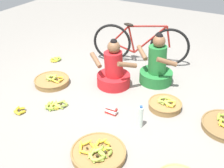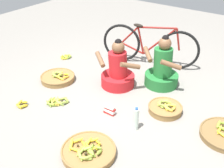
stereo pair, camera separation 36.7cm
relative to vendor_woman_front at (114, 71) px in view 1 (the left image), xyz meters
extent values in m
plane|color=gray|center=(0.25, -0.30, -0.25)|extent=(10.00, 10.00, 0.00)
cylinder|color=red|center=(0.00, 0.00, -0.16)|extent=(0.52, 0.52, 0.18)
cylinder|color=red|center=(0.00, 0.00, 0.12)|extent=(0.35, 0.33, 0.40)
sphere|color=brown|center=(0.00, 0.00, 0.40)|extent=(0.19, 0.19, 0.19)
sphere|color=black|center=(0.00, 0.00, 0.48)|extent=(0.10, 0.10, 0.10)
cylinder|color=brown|center=(-0.22, -0.15, 0.20)|extent=(0.29, 0.23, 0.16)
cylinder|color=brown|center=(0.26, -0.06, 0.20)|extent=(0.24, 0.29, 0.16)
cylinder|color=#237233|center=(0.54, 0.42, -0.16)|extent=(0.52, 0.52, 0.18)
cylinder|color=#237233|center=(0.54, 0.42, 0.15)|extent=(0.38, 0.37, 0.44)
sphere|color=brown|center=(0.54, 0.42, 0.45)|extent=(0.19, 0.19, 0.19)
sphere|color=black|center=(0.54, 0.42, 0.52)|extent=(0.10, 0.10, 0.10)
cylinder|color=brown|center=(0.30, 0.36, 0.23)|extent=(0.27, 0.26, 0.16)
cylinder|color=brown|center=(0.74, 0.24, 0.23)|extent=(0.30, 0.21, 0.16)
torus|color=black|center=(-0.46, 0.78, 0.10)|extent=(0.67, 0.24, 0.68)
torus|color=black|center=(0.51, 1.08, 0.10)|extent=(0.67, 0.24, 0.68)
cylinder|color=maroon|center=(0.18, 0.98, 0.21)|extent=(0.54, 0.19, 0.55)
cylinder|color=maroon|center=(-0.13, 0.88, 0.18)|extent=(0.15, 0.07, 0.49)
cylinder|color=maroon|center=(0.13, 0.96, 0.45)|extent=(0.63, 0.22, 0.08)
cylinder|color=maroon|center=(-0.27, 0.84, 0.02)|extent=(0.41, 0.15, 0.18)
cylinder|color=maroon|center=(-0.32, 0.82, 0.26)|extent=(0.31, 0.12, 0.35)
cylinder|color=maroon|center=(0.48, 1.07, 0.28)|extent=(0.12, 0.06, 0.38)
ellipsoid|color=black|center=(-0.18, 0.86, 0.45)|extent=(0.18, 0.08, 0.05)
ellipsoid|color=#8CAD38|center=(1.62, -0.16, -0.15)|extent=(0.04, 0.13, 0.07)
ellipsoid|color=#8CAD38|center=(1.69, -0.21, -0.15)|extent=(0.14, 0.06, 0.07)
sphere|color=#382D19|center=(1.68, -0.16, -0.15)|extent=(0.03, 0.03, 0.03)
ellipsoid|color=yellow|center=(1.66, -0.25, -0.16)|extent=(0.04, 0.16, 0.06)
ellipsoid|color=yellow|center=(1.71, -0.32, -0.16)|extent=(0.16, 0.07, 0.06)
cylinder|color=olive|center=(0.92, -0.19, -0.20)|extent=(0.45, 0.45, 0.08)
torus|color=olive|center=(0.92, -0.19, -0.16)|extent=(0.46, 0.46, 0.02)
ellipsoid|color=yellow|center=(1.04, -0.20, -0.13)|extent=(0.05, 0.13, 0.07)
ellipsoid|color=yellow|center=(0.99, -0.15, -0.13)|extent=(0.13, 0.05, 0.07)
ellipsoid|color=yellow|center=(0.95, -0.17, -0.14)|extent=(0.11, 0.12, 0.06)
ellipsoid|color=yellow|center=(0.95, -0.24, -0.13)|extent=(0.11, 0.12, 0.08)
ellipsoid|color=yellow|center=(1.00, -0.26, -0.13)|extent=(0.13, 0.06, 0.07)
sphere|color=#382D19|center=(0.99, -0.21, -0.13)|extent=(0.03, 0.03, 0.03)
ellipsoid|color=#9EB747|center=(0.95, -0.20, -0.13)|extent=(0.07, 0.14, 0.06)
ellipsoid|color=#9EB747|center=(0.92, -0.13, -0.13)|extent=(0.14, 0.09, 0.09)
ellipsoid|color=#9EB747|center=(0.87, -0.13, -0.13)|extent=(0.14, 0.09, 0.07)
ellipsoid|color=#9EB747|center=(0.83, -0.19, -0.14)|extent=(0.05, 0.14, 0.06)
ellipsoid|color=#9EB747|center=(0.86, -0.24, -0.14)|extent=(0.14, 0.10, 0.06)
ellipsoid|color=#9EB747|center=(0.92, -0.24, -0.13)|extent=(0.14, 0.10, 0.09)
sphere|color=#382D19|center=(0.89, -0.19, -0.13)|extent=(0.03, 0.03, 0.03)
cylinder|color=olive|center=(-0.87, -0.44, -0.21)|extent=(0.54, 0.54, 0.08)
torus|color=olive|center=(-0.87, -0.44, -0.17)|extent=(0.55, 0.55, 0.02)
ellipsoid|color=yellow|center=(-0.70, -0.43, -0.14)|extent=(0.04, 0.16, 0.07)
ellipsoid|color=yellow|center=(-0.76, -0.37, -0.13)|extent=(0.15, 0.05, 0.08)
ellipsoid|color=yellow|center=(-0.84, -0.43, -0.14)|extent=(0.04, 0.15, 0.08)
ellipsoid|color=yellow|center=(-0.76, -0.50, -0.14)|extent=(0.16, 0.04, 0.07)
sphere|color=#382D19|center=(-0.77, -0.43, -0.14)|extent=(0.03, 0.03, 0.03)
ellipsoid|color=#9EB747|center=(-0.82, -0.43, -0.14)|extent=(0.07, 0.14, 0.07)
ellipsoid|color=#9EB747|center=(-0.84, -0.39, -0.13)|extent=(0.14, 0.10, 0.08)
ellipsoid|color=#9EB747|center=(-0.90, -0.39, -0.14)|extent=(0.13, 0.10, 0.06)
ellipsoid|color=#9EB747|center=(-0.93, -0.43, -0.14)|extent=(0.07, 0.14, 0.06)
ellipsoid|color=#9EB747|center=(-0.91, -0.49, -0.13)|extent=(0.12, 0.12, 0.08)
ellipsoid|color=#9EB747|center=(-0.85, -0.50, -0.13)|extent=(0.14, 0.08, 0.08)
sphere|color=#382D19|center=(-0.87, -0.44, -0.14)|extent=(0.03, 0.03, 0.03)
cylinder|color=olive|center=(0.59, -1.41, -0.21)|extent=(0.60, 0.60, 0.07)
torus|color=olive|center=(0.59, -1.41, -0.18)|extent=(0.61, 0.61, 0.02)
ellipsoid|color=#8CAD38|center=(0.73, -1.39, -0.15)|extent=(0.06, 0.13, 0.07)
ellipsoid|color=#8CAD38|center=(0.66, -1.35, -0.15)|extent=(0.13, 0.06, 0.06)
ellipsoid|color=#8CAD38|center=(0.62, -1.41, -0.14)|extent=(0.05, 0.13, 0.08)
ellipsoid|color=#8CAD38|center=(0.67, -1.45, -0.15)|extent=(0.13, 0.04, 0.07)
sphere|color=#382D19|center=(0.67, -1.40, -0.15)|extent=(0.03, 0.03, 0.03)
ellipsoid|color=yellow|center=(0.65, -1.33, -0.15)|extent=(0.04, 0.14, 0.06)
ellipsoid|color=yellow|center=(0.62, -1.28, -0.14)|extent=(0.14, 0.09, 0.09)
ellipsoid|color=yellow|center=(0.56, -1.29, -0.15)|extent=(0.13, 0.11, 0.08)
ellipsoid|color=yellow|center=(0.53, -1.34, -0.15)|extent=(0.04, 0.14, 0.07)
ellipsoid|color=yellow|center=(0.56, -1.39, -0.15)|extent=(0.14, 0.09, 0.05)
ellipsoid|color=yellow|center=(0.62, -1.39, -0.15)|extent=(0.14, 0.09, 0.05)
sphere|color=#382D19|center=(0.59, -1.33, -0.15)|extent=(0.03, 0.03, 0.03)
ellipsoid|color=yellow|center=(0.54, -1.43, -0.15)|extent=(0.07, 0.16, 0.07)
ellipsoid|color=yellow|center=(0.50, -1.38, -0.16)|extent=(0.16, 0.10, 0.05)
ellipsoid|color=yellow|center=(0.41, -1.40, -0.15)|extent=(0.13, 0.14, 0.08)
ellipsoid|color=yellow|center=(0.41, -1.48, -0.14)|extent=(0.10, 0.15, 0.09)
ellipsoid|color=yellow|center=(0.50, -1.51, -0.15)|extent=(0.16, 0.09, 0.06)
sphere|color=#382D19|center=(0.47, -1.45, -0.15)|extent=(0.03, 0.03, 0.03)
ellipsoid|color=#9EB747|center=(0.69, -1.51, -0.14)|extent=(0.07, 0.15, 0.08)
ellipsoid|color=#9EB747|center=(0.66, -1.44, -0.14)|extent=(0.14, 0.12, 0.08)
ellipsoid|color=#9EB747|center=(0.58, -1.44, -0.14)|extent=(0.13, 0.13, 0.08)
ellipsoid|color=#9EB747|center=(0.56, -1.49, -0.15)|extent=(0.04, 0.15, 0.07)
ellipsoid|color=#9EB747|center=(0.59, -1.55, -0.15)|extent=(0.15, 0.11, 0.07)
ellipsoid|color=#9EB747|center=(0.66, -1.54, -0.15)|extent=(0.14, 0.12, 0.07)
sphere|color=#382D19|center=(0.62, -1.49, -0.15)|extent=(0.03, 0.03, 0.03)
ellipsoid|color=yellow|center=(-1.31, 0.21, -0.23)|extent=(0.05, 0.12, 0.05)
ellipsoid|color=yellow|center=(-1.33, 0.24, -0.22)|extent=(0.11, 0.09, 0.06)
ellipsoid|color=yellow|center=(-1.37, 0.25, -0.22)|extent=(0.12, 0.04, 0.06)
ellipsoid|color=yellow|center=(-1.40, 0.23, -0.22)|extent=(0.09, 0.11, 0.06)
ellipsoid|color=yellow|center=(-1.41, 0.18, -0.22)|extent=(0.07, 0.11, 0.07)
ellipsoid|color=yellow|center=(-1.38, 0.16, -0.22)|extent=(0.12, 0.07, 0.06)
ellipsoid|color=yellow|center=(-1.33, 0.16, -0.22)|extent=(0.11, 0.09, 0.05)
sphere|color=#382D19|center=(-1.36, 0.20, -0.22)|extent=(0.03, 0.03, 0.03)
ellipsoid|color=#8CAD38|center=(-1.29, 0.27, -0.22)|extent=(0.06, 0.13, 0.06)
ellipsoid|color=#8CAD38|center=(-1.33, 0.31, -0.22)|extent=(0.13, 0.06, 0.06)
ellipsoid|color=#8CAD38|center=(-1.38, 0.30, -0.22)|extent=(0.12, 0.11, 0.06)
ellipsoid|color=#8CAD38|center=(-1.39, 0.24, -0.22)|extent=(0.08, 0.13, 0.06)
ellipsoid|color=#8CAD38|center=(-1.33, 0.21, -0.21)|extent=(0.13, 0.07, 0.08)
sphere|color=#382D19|center=(-1.34, 0.26, -0.22)|extent=(0.03, 0.03, 0.03)
ellipsoid|color=gold|center=(-0.71, -1.26, -0.22)|extent=(0.05, 0.13, 0.07)
ellipsoid|color=gold|center=(-0.77, -1.20, -0.21)|extent=(0.13, 0.06, 0.08)
ellipsoid|color=gold|center=(-0.81, -1.25, -0.21)|extent=(0.04, 0.13, 0.08)
ellipsoid|color=gold|center=(-0.76, -1.30, -0.22)|extent=(0.12, 0.04, 0.06)
sphere|color=#382D19|center=(-0.76, -1.25, -0.22)|extent=(0.03, 0.03, 0.03)
ellipsoid|color=#8CAD38|center=(-0.39, -0.95, -0.21)|extent=(0.05, 0.14, 0.09)
ellipsoid|color=#8CAD38|center=(-0.41, -0.91, -0.22)|extent=(0.13, 0.11, 0.06)
ellipsoid|color=#8CAD38|center=(-0.47, -0.90, -0.22)|extent=(0.14, 0.07, 0.07)
ellipsoid|color=#8CAD38|center=(-0.50, -0.93, -0.21)|extent=(0.09, 0.14, 0.08)
ellipsoid|color=#8CAD38|center=(-0.51, -0.97, -0.21)|extent=(0.06, 0.14, 0.08)
ellipsoid|color=#8CAD38|center=(-0.46, -1.02, -0.22)|extent=(0.14, 0.07, 0.08)
ellipsoid|color=#8CAD38|center=(-0.41, -1.01, -0.22)|extent=(0.13, 0.11, 0.07)
sphere|color=#382D19|center=(-0.45, -0.96, -0.22)|extent=(0.03, 0.03, 0.03)
ellipsoid|color=yellow|center=(-0.36, -0.94, -0.22)|extent=(0.04, 0.12, 0.08)
ellipsoid|color=yellow|center=(-0.38, -0.90, -0.22)|extent=(0.11, 0.10, 0.06)
ellipsoid|color=yellow|center=(-0.44, -0.90, -0.22)|extent=(0.11, 0.10, 0.07)
ellipsoid|color=yellow|center=(-0.46, -0.93, -0.22)|extent=(0.04, 0.12, 0.07)
ellipsoid|color=yellow|center=(-0.44, -0.98, -0.22)|extent=(0.11, 0.09, 0.07)
ellipsoid|color=yellow|center=(-0.38, -0.98, -0.22)|extent=(0.11, 0.10, 0.07)
sphere|color=#382D19|center=(-0.41, -0.94, -0.22)|extent=(0.03, 0.03, 0.03)
ellipsoid|color=#9EB747|center=(-0.30, -0.87, -0.21)|extent=(0.06, 0.15, 0.09)
ellipsoid|color=#9EB747|center=(-0.34, -0.80, -0.22)|extent=(0.15, 0.08, 0.06)
ellipsoid|color=#9EB747|center=(-0.41, -0.81, -0.22)|extent=(0.13, 0.13, 0.06)
ellipsoid|color=#9EB747|center=(-0.41, -0.90, -0.21)|extent=(0.12, 0.13, 0.09)
ellipsoid|color=#9EB747|center=(-0.35, -0.92, -0.21)|extent=(0.15, 0.06, 0.08)
sphere|color=#382D19|center=(-0.36, -0.86, -0.22)|extent=(0.03, 0.03, 0.03)
cylinder|color=silver|center=(0.78, -0.73, -0.10)|extent=(0.07, 0.07, 0.29)
cylinder|color=#2D59B7|center=(0.78, -0.73, 0.06)|extent=(0.04, 0.04, 0.02)
cube|color=red|center=(0.33, -0.68, -0.23)|extent=(0.16, 0.05, 0.03)
cube|color=white|center=(0.34, -0.68, -0.20)|extent=(0.16, 0.06, 0.03)
cube|color=red|center=(0.33, -0.66, -0.17)|extent=(0.16, 0.05, 0.03)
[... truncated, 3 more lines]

